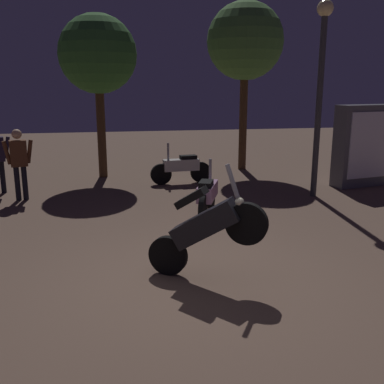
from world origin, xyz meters
TOP-DOWN VIEW (x-y plane):
  - ground_plane at (0.00, 0.00)m, footprint 40.00×40.00m
  - motorcycle_black_foreground at (0.15, -0.01)m, footprint 1.49×0.92m
  - motorcycle_pink_parked_left at (0.84, 2.99)m, footprint 0.70×1.58m
  - motorcycle_white_parked_right at (0.81, 6.07)m, footprint 1.66×0.38m
  - person_rider_beside at (-3.09, 5.00)m, footprint 0.66×0.32m
  - streetlamp_near at (3.70, 4.13)m, footprint 0.36×0.36m
  - tree_center_bg at (3.03, 7.79)m, footprint 2.27×2.27m
  - tree_right_bg at (-1.26, 7.38)m, footprint 2.13×2.13m
  - kiosk_billboard at (5.44, 4.97)m, footprint 1.67×0.81m

SIDE VIEW (x-z plane):
  - ground_plane at x=0.00m, z-range 0.00..0.00m
  - motorcycle_pink_parked_left at x=0.84m, z-range -0.12..0.99m
  - motorcycle_white_parked_right at x=0.81m, z-range -0.12..0.99m
  - motorcycle_black_foreground at x=0.15m, z-range -0.07..1.56m
  - person_rider_beside at x=-3.09m, z-range 0.15..1.79m
  - kiosk_billboard at x=5.44m, z-range 0.00..2.10m
  - streetlamp_near at x=3.70m, z-range 0.64..5.04m
  - tree_right_bg at x=-1.26m, z-range 1.14..5.61m
  - tree_center_bg at x=3.03m, z-range 1.32..6.31m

